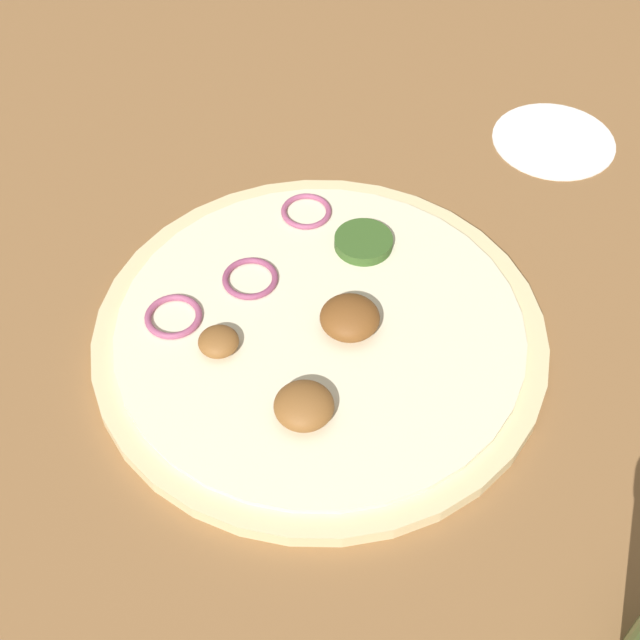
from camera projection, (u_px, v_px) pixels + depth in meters
name	position (u px, v px, depth m)	size (l,w,h in m)	color
ground_plane	(320.00, 340.00, 0.59)	(3.00, 3.00, 0.00)	olive
pizza	(319.00, 332.00, 0.58)	(0.30, 0.30, 0.03)	beige
flour_patch	(554.00, 140.00, 0.72)	(0.10, 0.10, 0.00)	white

